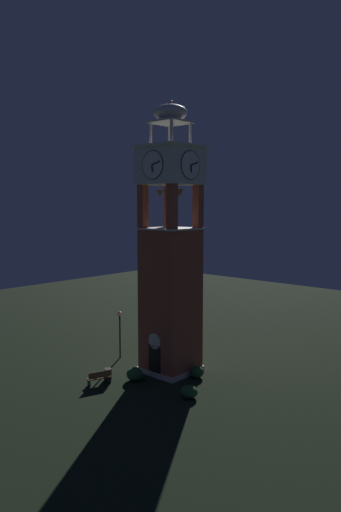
{
  "coord_description": "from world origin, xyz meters",
  "views": [
    {
      "loc": [
        22.18,
        -24.49,
        11.84
      ],
      "look_at": [
        0.0,
        0.0,
        8.3
      ],
      "focal_mm": 33.41,
      "sensor_mm": 36.0,
      "label": 1
    }
  ],
  "objects_px": {
    "clock_tower": "(170,263)",
    "trash_bin": "(108,374)",
    "park_bench": "(100,378)",
    "lamp_post": "(120,325)"
  },
  "relations": [
    {
      "from": "park_bench",
      "to": "clock_tower",
      "type": "bearing_deg",
      "value": 71.08
    },
    {
      "from": "clock_tower",
      "to": "trash_bin",
      "type": "relative_size",
      "value": 23.58
    },
    {
      "from": "trash_bin",
      "to": "clock_tower",
      "type": "bearing_deg",
      "value": 64.44
    },
    {
      "from": "clock_tower",
      "to": "lamp_post",
      "type": "relative_size",
      "value": 5.15
    },
    {
      "from": "clock_tower",
      "to": "park_bench",
      "type": "distance_m",
      "value": 9.06
    },
    {
      "from": "park_bench",
      "to": "trash_bin",
      "type": "bearing_deg",
      "value": 105.22
    },
    {
      "from": "trash_bin",
      "to": "park_bench",
      "type": "bearing_deg",
      "value": -74.78
    },
    {
      "from": "park_bench",
      "to": "trash_bin",
      "type": "distance_m",
      "value": 0.95
    },
    {
      "from": "clock_tower",
      "to": "park_bench",
      "type": "relative_size",
      "value": 11.38
    },
    {
      "from": "trash_bin",
      "to": "lamp_post",
      "type": "bearing_deg",
      "value": 128.12
    }
  ]
}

